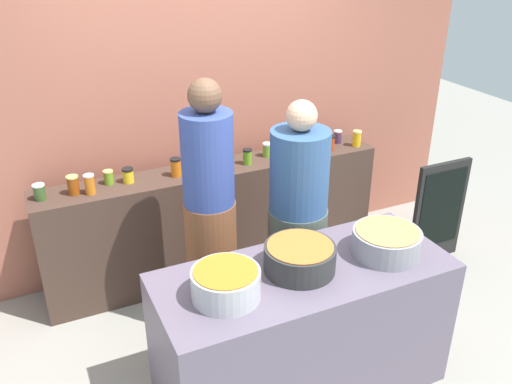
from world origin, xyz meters
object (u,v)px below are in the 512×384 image
preserve_jar_3 (108,177)px  preserve_jar_12 (330,143)px  preserve_jar_2 (90,184)px  preserve_jar_5 (176,167)px  preserve_jar_14 (357,138)px  cooking_pot_left (226,284)px  preserve_jar_9 (267,150)px  cooking_pot_center (300,258)px  cook_with_tongs (210,224)px  cooking_pot_right (386,242)px  preserve_jar_6 (215,157)px  preserve_jar_1 (73,185)px  preserve_jar_7 (228,156)px  preserve_jar_0 (39,192)px  preserve_jar_13 (338,137)px  preserve_jar_10 (290,146)px  chalkboard_sign (439,212)px  cook_in_cap (297,230)px  preserve_jar_11 (308,145)px  preserve_jar_8 (247,157)px  preserve_jar_4 (128,175)px

preserve_jar_3 → preserve_jar_12: (1.77, -0.11, 0.01)m
preserve_jar_2 → preserve_jar_5: 0.62m
preserve_jar_14 → cooking_pot_left: 2.21m
preserve_jar_9 → cooking_pot_left: size_ratio=0.31×
cooking_pot_center → cook_with_tongs: 0.80m
cooking_pot_right → cook_with_tongs: cook_with_tongs is taller
preserve_jar_6 → cooking_pot_center: bearing=-92.3°
preserve_jar_1 → cooking_pot_left: size_ratio=0.38×
preserve_jar_7 → preserve_jar_0: bearing=-177.4°
preserve_jar_0 → preserve_jar_13: bearing=1.4°
cooking_pot_center → cook_with_tongs: cook_with_tongs is taller
preserve_jar_10 → cooking_pot_right: bearing=-96.1°
chalkboard_sign → cooking_pot_center: bearing=-156.5°
preserve_jar_13 → cooking_pot_right: bearing=-112.6°
preserve_jar_5 → cook_with_tongs: bearing=-87.1°
preserve_jar_9 → preserve_jar_10: size_ratio=1.00×
cooking_pot_left → cook_in_cap: size_ratio=0.22×
preserve_jar_2 → cook_in_cap: bearing=-32.2°
preserve_jar_0 → preserve_jar_6: preserve_jar_6 is taller
cooking_pot_center → preserve_jar_11: bearing=58.7°
preserve_jar_9 → cooking_pot_left: preserve_jar_9 is taller
preserve_jar_1 → preserve_jar_14: preserve_jar_1 is taller
preserve_jar_1 → preserve_jar_10: preserve_jar_1 is taller
preserve_jar_0 → preserve_jar_12: size_ratio=0.88×
preserve_jar_0 → preserve_jar_5: size_ratio=0.80×
preserve_jar_5 → preserve_jar_12: 1.30m
preserve_jar_6 → cook_with_tongs: cook_with_tongs is taller
preserve_jar_11 → preserve_jar_13: preserve_jar_11 is taller
preserve_jar_11 → cook_with_tongs: (-1.07, -0.60, -0.17)m
preserve_jar_10 → cook_with_tongs: bearing=-145.0°
preserve_jar_7 → preserve_jar_8: preserve_jar_8 is taller
preserve_jar_1 → preserve_jar_10: size_ratio=1.23×
preserve_jar_3 → cooking_pot_left: size_ratio=0.28×
preserve_jar_7 → preserve_jar_5: bearing=-169.9°
preserve_jar_2 → preserve_jar_6: bearing=6.2°
preserve_jar_4 → preserve_jar_9: preserve_jar_9 is taller
preserve_jar_5 → preserve_jar_6: 0.34m
cooking_pot_left → cooking_pot_right: (1.00, -0.01, -0.00)m
preserve_jar_11 → cooking_pot_center: 1.59m
cook_in_cap → cooking_pot_left: bearing=-140.7°
preserve_jar_4 → preserve_jar_7: same height
preserve_jar_6 → preserve_jar_8: 0.24m
preserve_jar_0 → cook_with_tongs: size_ratio=0.06×
preserve_jar_7 → preserve_jar_3: bearing=-179.6°
preserve_jar_4 → preserve_jar_7: (0.79, 0.04, -0.00)m
preserve_jar_14 → cook_in_cap: 1.24m
preserve_jar_5 → cook_in_cap: bearing=-53.7°
preserve_jar_5 → preserve_jar_4: bearing=173.2°
preserve_jar_3 → preserve_jar_4: size_ratio=0.94×
preserve_jar_8 → preserve_jar_13: 0.88m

